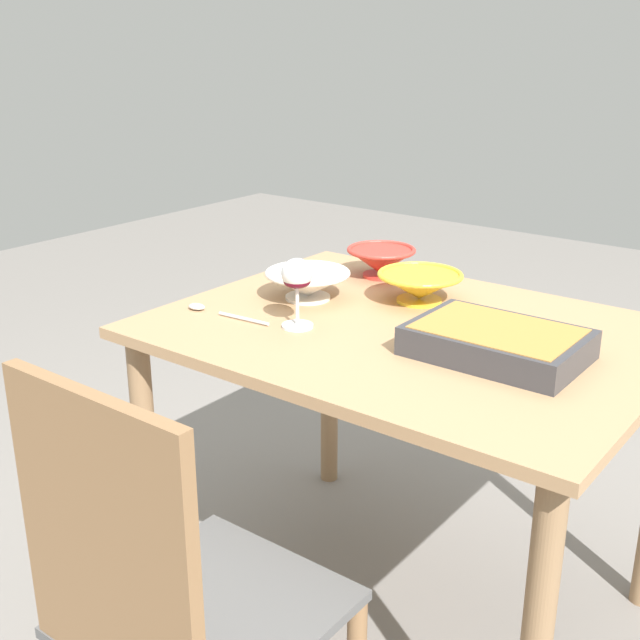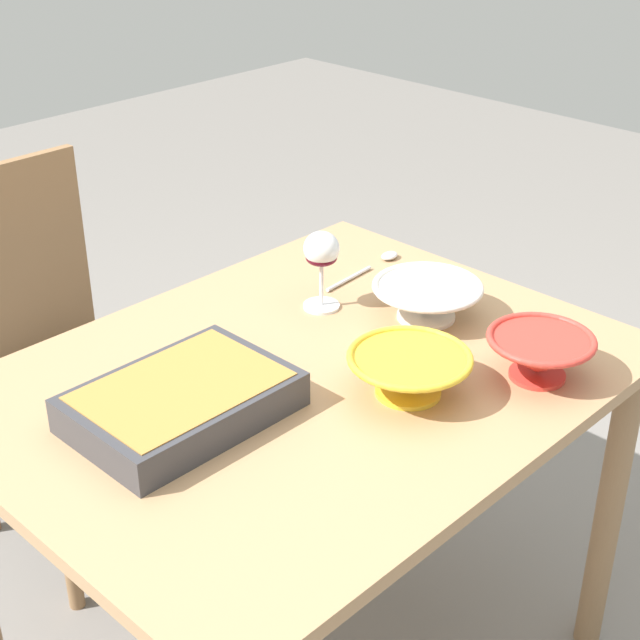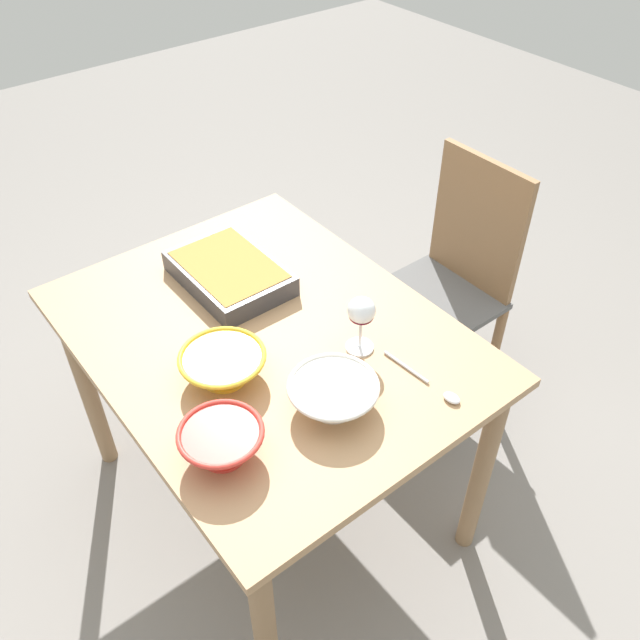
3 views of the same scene
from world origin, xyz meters
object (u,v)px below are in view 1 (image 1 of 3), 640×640
Objects in this scene: small_bowl at (308,283)px; serving_spoon at (212,310)px; wine_glass at (297,279)px; casserole_dish at (497,341)px; mixing_bowl at (381,260)px; chair at (171,614)px; serving_bowl at (420,285)px; dining_table at (407,371)px.

small_bowl reaches higher than serving_spoon.
small_bowl is at bearing -58.29° from wine_glass.
casserole_dish is 0.61m from mixing_bowl.
wine_glass is at bearing 14.27° from casserole_dish.
serving_spoon is (0.47, -0.59, 0.25)m from chair.
wine_glass is 0.47× the size of casserole_dish.
small_bowl is at bearing -66.09° from chair.
wine_glass is (0.25, -0.64, 0.36)m from chair.
mixing_bowl is 0.23m from serving_bowl.
small_bowl is 1.01× the size of serving_bowl.
serving_spoon is at bearing 25.73° from dining_table.
serving_bowl is at bearing -66.62° from dining_table.
serving_bowl is at bearing -34.59° from casserole_dish.
dining_table is 0.28m from casserole_dish.
casserole_dish is 1.84× the size of mixing_bowl.
wine_glass is 0.25m from serving_spoon.
chair is 4.38× the size of serving_bowl.
mixing_bowl is at bearing -47.69° from dining_table.
serving_spoon is at bearing 12.58° from wine_glass.
small_bowl is at bearing -116.49° from serving_spoon.
chair is 0.80m from serving_spoon.
chair is at bearing 113.91° from small_bowl.
chair is 0.93m from small_bowl.
mixing_bowl reaches higher than dining_table.
casserole_dish reaches higher than serving_spoon.
serving_bowl is 0.89× the size of serving_spoon.
casserole_dish is at bearing 146.14° from mixing_bowl.
chair is 1.17m from mixing_bowl.
dining_table is 0.43m from mixing_bowl.
chair is at bearing 97.50° from serving_bowl.
chair is (-0.05, 0.79, -0.14)m from dining_table.
dining_table is at bearing -154.27° from serving_spoon.
serving_spoon is (0.35, 0.37, -0.04)m from serving_bowl.
serving_bowl is (0.31, -0.21, 0.01)m from casserole_dish.
mixing_bowl is at bearing -80.98° from wine_glass.
dining_table is 0.33m from wine_glass.
chair is 1.01m from serving_bowl.
mixing_bowl is at bearing -32.68° from serving_bowl.
serving_bowl is at bearing -132.79° from serving_spoon.
wine_glass is at bearing 68.91° from serving_bowl.
chair is 5.77× the size of wine_glass.
small_bowl is (0.11, -0.18, -0.07)m from wine_glass.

